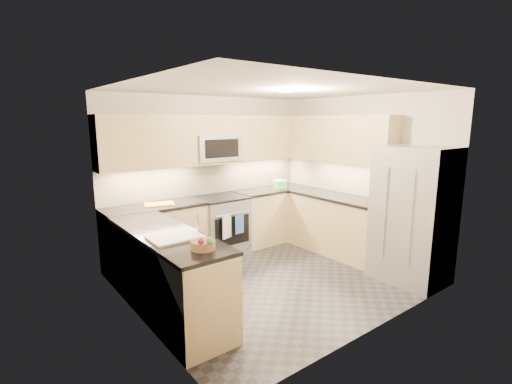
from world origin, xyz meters
name	(u,v)px	position (x,y,z in m)	size (l,w,h in m)	color
floor	(272,278)	(0.00, 0.00, 0.00)	(3.60, 3.20, 0.00)	black
ceiling	(273,89)	(0.00, 0.00, 2.50)	(3.60, 3.20, 0.02)	beige
wall_back	(210,175)	(0.00, 1.60, 1.25)	(3.60, 0.02, 2.50)	beige
wall_front	(379,212)	(0.00, -1.60, 1.25)	(3.60, 0.02, 2.50)	beige
wall_left	(136,208)	(-1.80, 0.00, 1.25)	(0.02, 3.20, 2.50)	beige
wall_right	(359,176)	(1.80, 0.00, 1.25)	(0.02, 3.20, 2.50)	beige
base_cab_back_left	(156,239)	(-1.09, 1.30, 0.45)	(1.42, 0.60, 0.90)	tan
base_cab_back_right	(272,215)	(1.09, 1.30, 0.45)	(1.42, 0.60, 0.90)	tan
base_cab_right	(337,226)	(1.50, 0.15, 0.45)	(0.60, 1.70, 0.90)	tan
base_cab_peninsula	(168,275)	(-1.50, 0.00, 0.45)	(0.60, 2.00, 0.90)	tan
countertop_back_left	(154,207)	(-1.09, 1.30, 0.92)	(1.42, 0.63, 0.04)	black
countertop_back_right	(272,190)	(1.09, 1.30, 0.92)	(1.42, 0.63, 0.04)	black
countertop_right	(338,197)	(1.50, 0.15, 0.92)	(0.63, 1.70, 0.04)	black
countertop_peninsula	(166,234)	(-1.50, 0.00, 0.92)	(0.63, 2.00, 0.04)	black
upper_cab_back	(214,140)	(0.00, 1.43, 1.83)	(3.60, 0.35, 0.75)	tan
upper_cab_right	(340,139)	(1.62, 0.28, 1.83)	(0.35, 1.95, 0.75)	tan
backsplash_back	(210,178)	(0.00, 1.60, 1.20)	(3.60, 0.01, 0.51)	tan
backsplash_right	(336,176)	(1.80, 0.45, 1.20)	(0.01, 2.30, 0.51)	tan
gas_range	(221,226)	(0.00, 1.28, 0.46)	(0.76, 0.65, 0.91)	#989B9F
range_cooktop	(220,198)	(0.00, 1.28, 0.92)	(0.76, 0.65, 0.03)	black
oven_door_glass	(232,231)	(0.00, 0.95, 0.45)	(0.62, 0.02, 0.45)	black
oven_handle	(233,214)	(0.00, 0.93, 0.72)	(0.02, 0.02, 0.60)	#B2B5BA
microwave	(215,148)	(0.00, 1.40, 1.70)	(0.76, 0.40, 0.40)	#A3A6AB
microwave_door	(222,148)	(0.00, 1.20, 1.70)	(0.60, 0.01, 0.28)	black
refrigerator	(413,215)	(1.45, -1.15, 0.90)	(0.70, 0.90, 1.80)	#AAADB2
fridge_handle_left	(411,219)	(1.08, -1.33, 0.95)	(0.02, 0.02, 1.20)	#B2B5BA
fridge_handle_right	(385,213)	(1.08, -0.97, 0.95)	(0.02, 0.02, 1.20)	#B2B5BA
sink_basin	(176,244)	(-1.50, -0.25, 0.88)	(0.52, 0.38, 0.16)	white
faucet	(198,221)	(-1.24, -0.25, 1.08)	(0.03, 0.03, 0.28)	silver
utensil_bowl	(280,184)	(1.23, 1.25, 1.01)	(0.24, 0.24, 0.14)	#51AC49
cutting_board	(159,204)	(-1.01, 1.31, 0.95)	(0.41, 0.28, 0.01)	orange
fruit_basket	(203,245)	(-1.44, -0.72, 0.98)	(0.23, 0.23, 0.08)	#9D7549
fruit_apple	(201,241)	(-1.52, -0.81, 1.05)	(0.06, 0.06, 0.06)	#AA1328
fruit_pear	(210,241)	(-1.44, -0.84, 1.05)	(0.07, 0.07, 0.07)	#52A245
dish_towel_check	(227,226)	(-0.13, 0.91, 0.55)	(0.20, 0.02, 0.37)	silver
dish_towel_blue	(239,224)	(0.10, 0.91, 0.55)	(0.16, 0.01, 0.30)	#355593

